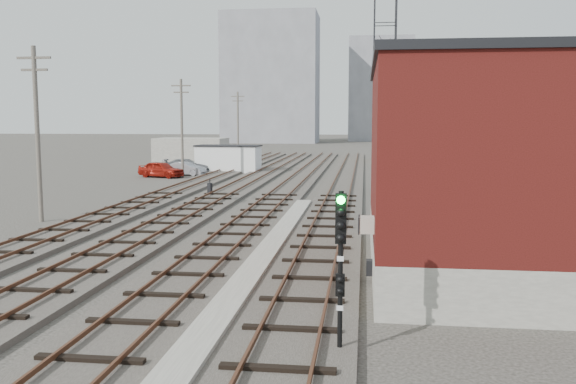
% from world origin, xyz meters
% --- Properties ---
extents(ground, '(320.00, 320.00, 0.00)m').
position_xyz_m(ground, '(0.00, 60.00, 0.00)').
color(ground, '#282621').
rests_on(ground, ground).
extents(track_right, '(3.20, 90.00, 0.39)m').
position_xyz_m(track_right, '(2.50, 39.00, 0.11)').
color(track_right, '#332D28').
rests_on(track_right, ground).
extents(track_mid_right, '(3.20, 90.00, 0.39)m').
position_xyz_m(track_mid_right, '(-1.50, 39.00, 0.11)').
color(track_mid_right, '#332D28').
rests_on(track_mid_right, ground).
extents(track_mid_left, '(3.20, 90.00, 0.39)m').
position_xyz_m(track_mid_left, '(-5.50, 39.00, 0.11)').
color(track_mid_left, '#332D28').
rests_on(track_mid_left, ground).
extents(track_left, '(3.20, 90.00, 0.39)m').
position_xyz_m(track_left, '(-9.50, 39.00, 0.11)').
color(track_left, '#332D28').
rests_on(track_left, ground).
extents(platform_curb, '(0.90, 28.00, 0.26)m').
position_xyz_m(platform_curb, '(0.50, 14.00, 0.13)').
color(platform_curb, gray).
rests_on(platform_curb, ground).
extents(brick_building, '(6.54, 12.20, 7.22)m').
position_xyz_m(brick_building, '(7.50, 12.00, 3.63)').
color(brick_building, gray).
rests_on(brick_building, ground).
extents(lattice_tower, '(1.60, 1.60, 15.00)m').
position_xyz_m(lattice_tower, '(5.50, 35.00, 7.50)').
color(lattice_tower, black).
rests_on(lattice_tower, ground).
extents(utility_pole_left_a, '(1.80, 0.24, 9.00)m').
position_xyz_m(utility_pole_left_a, '(-12.50, 20.00, 4.80)').
color(utility_pole_left_a, '#595147').
rests_on(utility_pole_left_a, ground).
extents(utility_pole_left_b, '(1.80, 0.24, 9.00)m').
position_xyz_m(utility_pole_left_b, '(-12.50, 45.00, 4.80)').
color(utility_pole_left_b, '#595147').
rests_on(utility_pole_left_b, ground).
extents(utility_pole_left_c, '(1.80, 0.24, 9.00)m').
position_xyz_m(utility_pole_left_c, '(-12.50, 70.00, 4.80)').
color(utility_pole_left_c, '#595147').
rests_on(utility_pole_left_c, ground).
extents(utility_pole_right_a, '(1.80, 0.24, 9.00)m').
position_xyz_m(utility_pole_right_a, '(6.50, 28.00, 4.80)').
color(utility_pole_right_a, '#595147').
rests_on(utility_pole_right_a, ground).
extents(utility_pole_right_b, '(1.80, 0.24, 9.00)m').
position_xyz_m(utility_pole_right_b, '(6.50, 58.00, 4.80)').
color(utility_pole_right_b, '#595147').
rests_on(utility_pole_right_b, ground).
extents(apartment_left, '(22.00, 14.00, 30.00)m').
position_xyz_m(apartment_left, '(-18.00, 135.00, 15.00)').
color(apartment_left, gray).
rests_on(apartment_left, ground).
extents(apartment_right, '(16.00, 12.00, 26.00)m').
position_xyz_m(apartment_right, '(8.00, 150.00, 13.00)').
color(apartment_right, gray).
rests_on(apartment_right, ground).
extents(shed_left, '(8.00, 5.00, 3.20)m').
position_xyz_m(shed_left, '(-16.00, 60.00, 1.60)').
color(shed_left, gray).
rests_on(shed_left, ground).
extents(shed_right, '(6.00, 6.00, 4.00)m').
position_xyz_m(shed_right, '(9.00, 70.00, 2.00)').
color(shed_right, gray).
rests_on(shed_right, ground).
extents(signal_mast, '(0.40, 0.40, 3.72)m').
position_xyz_m(signal_mast, '(3.70, 3.64, 2.14)').
color(signal_mast, gray).
rests_on(signal_mast, ground).
extents(switch_stand, '(0.34, 0.34, 1.15)m').
position_xyz_m(switch_stand, '(-6.38, 31.21, 0.54)').
color(switch_stand, black).
rests_on(switch_stand, ground).
extents(site_trailer, '(6.73, 3.30, 2.76)m').
position_xyz_m(site_trailer, '(-9.62, 51.34, 1.39)').
color(site_trailer, white).
rests_on(site_trailer, ground).
extents(car_red, '(4.74, 3.08, 1.50)m').
position_xyz_m(car_red, '(-14.50, 44.79, 0.75)').
color(car_red, '#9C180E').
rests_on(car_red, ground).
extents(car_silver, '(4.07, 2.21, 1.27)m').
position_xyz_m(car_silver, '(-12.79, 47.11, 0.64)').
color(car_silver, '#9A9CA1').
rests_on(car_silver, ground).
extents(car_grey, '(4.92, 2.41, 1.38)m').
position_xyz_m(car_grey, '(-13.66, 50.31, 0.69)').
color(car_grey, slate).
rests_on(car_grey, ground).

